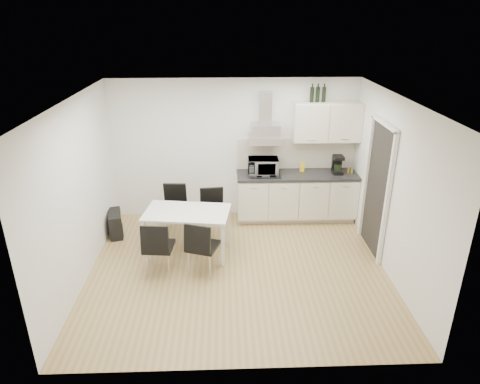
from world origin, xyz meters
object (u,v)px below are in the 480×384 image
at_px(kitchenette, 299,177).
at_px(guitar_amp, 115,224).
at_px(chair_far_right, 213,215).
at_px(dining_table, 187,216).
at_px(floor_speaker, 173,209).
at_px(chair_near_left, 159,247).
at_px(chair_far_left, 174,211).
at_px(chair_near_right, 203,247).

distance_m(kitchenette, guitar_amp, 3.41).
bearing_deg(guitar_amp, chair_far_right, -20.65).
relative_size(chair_far_right, guitar_amp, 1.58).
relative_size(dining_table, guitar_amp, 2.54).
bearing_deg(floor_speaker, guitar_amp, -130.43).
height_order(chair_near_left, floor_speaker, chair_near_left).
xyz_separation_m(chair_far_left, chair_near_right, (0.56, -1.27, 0.00)).
bearing_deg(chair_far_right, chair_near_right, 77.48).
bearing_deg(floor_speaker, chair_near_right, -59.51).
height_order(chair_near_right, floor_speaker, chair_near_right).
distance_m(chair_far_left, chair_near_right, 1.39).
distance_m(chair_far_right, floor_speaker, 1.24).
bearing_deg(kitchenette, chair_near_left, -142.82).
bearing_deg(dining_table, chair_far_right, 58.53).
xyz_separation_m(chair_far_left, chair_far_right, (0.68, -0.21, 0.00)).
distance_m(chair_far_right, chair_near_right, 1.07).
bearing_deg(chair_far_right, floor_speaker, -54.55).
bearing_deg(floor_speaker, dining_table, -62.15).
relative_size(chair_far_right, floor_speaker, 2.97).
bearing_deg(kitchenette, dining_table, -148.22).
xyz_separation_m(chair_near_left, floor_speaker, (-0.02, 1.95, -0.29)).
height_order(kitchenette, chair_near_right, kitchenette).
height_order(chair_near_left, guitar_amp, chair_near_left).
distance_m(dining_table, chair_far_right, 0.66).
relative_size(kitchenette, dining_table, 1.79).
relative_size(chair_far_left, chair_far_right, 1.00).
xyz_separation_m(dining_table, chair_far_right, (0.39, 0.48, -0.22)).
height_order(kitchenette, chair_near_left, kitchenette).
bearing_deg(chair_near_right, floor_speaker, 128.04).
xyz_separation_m(kitchenette, chair_far_left, (-2.26, -0.53, -0.39)).
distance_m(chair_near_right, guitar_amp, 2.04).
distance_m(chair_near_left, guitar_amp, 1.57).
bearing_deg(floor_speaker, kitchenette, 7.67).
distance_m(kitchenette, chair_far_left, 2.36).
relative_size(dining_table, chair_far_left, 1.60).
xyz_separation_m(chair_near_right, floor_speaker, (-0.67, 1.97, -0.29)).
distance_m(chair_far_left, guitar_amp, 1.07).
height_order(guitar_amp, floor_speaker, guitar_amp).
xyz_separation_m(chair_far_left, chair_near_left, (-0.10, -1.26, 0.00)).
xyz_separation_m(kitchenette, chair_near_right, (-1.70, -1.80, -0.39)).
height_order(chair_far_right, floor_speaker, chair_far_right).
distance_m(chair_near_left, chair_near_right, 0.65).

